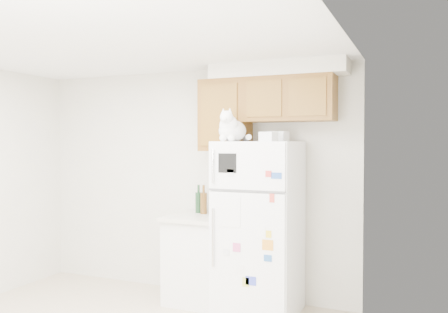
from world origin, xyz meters
The scene contains 8 objects.
room_shell centered at (0.12, 0.24, 1.67)m, with size 3.84×4.04×2.52m.
refrigerator centered at (0.95, 1.61, 0.85)m, with size 0.76×0.78×1.70m.
base_counter centered at (0.26, 1.68, 0.46)m, with size 0.64×0.64×0.92m.
cat centered at (0.73, 1.44, 1.82)m, with size 0.31×0.46×0.32m.
storage_box_back centered at (1.11, 1.74, 1.75)m, with size 0.18×0.13×0.10m, color white.
storage_box_front centered at (1.10, 1.45, 1.74)m, with size 0.15×0.11×0.09m, color white.
bottle_green centered at (0.17, 1.84, 1.07)m, with size 0.07×0.07×0.31m, color #19381E, non-canonical shape.
bottle_amber centered at (0.26, 1.79, 1.08)m, with size 0.07×0.07×0.31m, color #593814, non-canonical shape.
Camera 1 is at (2.45, -2.81, 1.69)m, focal length 38.00 mm.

